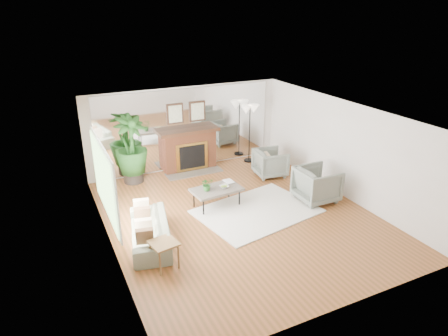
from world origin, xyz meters
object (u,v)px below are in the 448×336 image
side_table (164,246)px  sofa (150,231)px  coffee_table (217,190)px  armchair_front (317,184)px  potted_ficus (131,147)px  armchair_back (270,163)px  fireplace (190,149)px  floor_lamp (250,114)px

side_table → sofa: bearing=91.0°
coffee_table → armchair_front: bearing=-18.1°
coffee_table → potted_ficus: potted_ficus is taller
coffee_table → armchair_back: bearing=26.2°
sofa → potted_ficus: bearing=-175.8°
armchair_back → armchair_front: size_ratio=0.89×
coffee_table → armchair_back: 2.50m
sofa → side_table: (0.02, -0.97, 0.18)m
armchair_front → potted_ficus: 5.13m
sofa → side_table: size_ratio=3.42×
side_table → fireplace: bearing=63.2°
coffee_table → potted_ficus: 2.89m
armchair_back → armchair_front: 1.92m
fireplace → armchair_front: fireplace is taller
fireplace → armchair_front: 4.01m
fireplace → coffee_table: fireplace is taller
sofa → armchair_front: (4.41, 0.08, 0.17)m
floor_lamp → fireplace: bearing=175.4°
armchair_front → side_table: (-4.40, -1.04, 0.02)m
coffee_table → armchair_back: size_ratio=1.46×
coffee_table → potted_ficus: bearing=122.2°
fireplace → armchair_back: size_ratio=2.35×
sofa → armchair_front: armchair_front is taller
coffee_table → armchair_front: (2.45, -0.80, -0.00)m
armchair_back → floor_lamp: bearing=7.9°
floor_lamp → sofa: bearing=-142.1°
fireplace → armchair_back: 2.46m
armchair_back → coffee_table: bearing=124.1°
potted_ficus → floor_lamp: 3.79m
sofa → armchair_front: size_ratio=1.96×
side_table → potted_ficus: (0.43, 4.24, 0.57)m
floor_lamp → potted_ficus: bearing=-180.0°
side_table → coffee_table: bearing=43.5°
coffee_table → armchair_back: armchair_back is taller
floor_lamp → side_table: bearing=-134.6°
fireplace → side_table: bearing=-116.8°
fireplace → coffee_table: bearing=-96.2°
fireplace → sofa: size_ratio=1.06×
sofa → coffee_table: bearing=126.1°
side_table → potted_ficus: size_ratio=0.29×
fireplace → side_table: size_ratio=3.64×
armchair_front → sofa: bearing=92.5°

